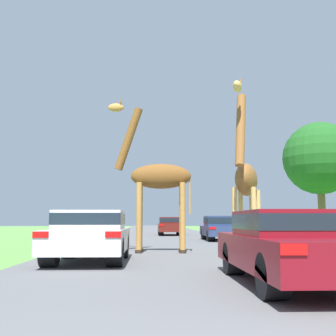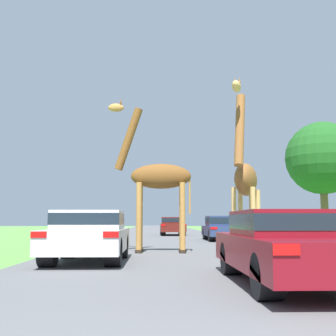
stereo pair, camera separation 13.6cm
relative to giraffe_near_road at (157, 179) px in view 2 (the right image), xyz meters
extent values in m
cube|color=#5B5B5E|center=(0.67, 16.88, -2.51)|extent=(8.37, 120.00, 0.00)
cylinder|color=#B77F3D|center=(-0.60, -0.29, -1.32)|extent=(0.19, 0.19, 2.38)
cylinder|color=#2D2319|center=(-0.60, -0.29, -2.46)|extent=(0.24, 0.24, 0.11)
cylinder|color=#B77F3D|center=(-0.58, 0.32, -1.32)|extent=(0.19, 0.19, 2.38)
cylinder|color=#2D2319|center=(-0.58, 0.32, -2.46)|extent=(0.24, 0.24, 0.11)
cylinder|color=#B77F3D|center=(0.87, -0.33, -1.32)|extent=(0.19, 0.19, 2.38)
cylinder|color=#2D2319|center=(0.87, -0.33, -2.46)|extent=(0.24, 0.24, 0.11)
cylinder|color=#B77F3D|center=(0.89, 0.28, -1.32)|extent=(0.19, 0.19, 2.38)
cylinder|color=#2D2319|center=(0.89, 0.28, -2.46)|extent=(0.24, 0.24, 0.11)
ellipsoid|color=brown|center=(0.14, 0.00, 0.10)|extent=(2.13, 0.78, 0.87)
cylinder|color=brown|center=(-1.00, 0.03, 1.43)|extent=(0.99, 0.32, 2.26)
ellipsoid|color=#B77F3D|center=(-1.46, 0.05, 2.56)|extent=(0.57, 0.26, 0.30)
cylinder|color=#B77F3D|center=(1.14, -0.04, -0.55)|extent=(0.07, 0.07, 1.31)
cone|color=brown|center=(-1.30, -0.03, 2.79)|extent=(0.07, 0.07, 0.16)
cone|color=brown|center=(-1.29, 0.11, 2.79)|extent=(0.07, 0.07, 0.16)
cylinder|color=tan|center=(2.72, -2.68, -1.49)|extent=(0.14, 0.14, 2.04)
cylinder|color=#2D2319|center=(2.72, -2.68, -2.47)|extent=(0.19, 0.19, 0.09)
cylinder|color=tan|center=(2.21, -2.49, -1.49)|extent=(0.14, 0.14, 2.04)
cylinder|color=#2D2319|center=(2.21, -2.49, -2.47)|extent=(0.19, 0.19, 0.09)
cylinder|color=tan|center=(3.16, -1.50, -1.49)|extent=(0.14, 0.14, 2.04)
cylinder|color=#2D2319|center=(3.16, -1.50, -2.47)|extent=(0.19, 0.19, 0.09)
cylinder|color=tan|center=(2.64, -1.31, -1.49)|extent=(0.14, 0.14, 2.04)
cylinder|color=#2D2319|center=(2.64, -1.31, -2.47)|extent=(0.19, 0.19, 0.09)
ellipsoid|color=brown|center=(2.68, -2.00, -0.20)|extent=(1.22, 1.90, 0.98)
cylinder|color=brown|center=(2.33, -2.95, 1.14)|extent=(0.56, 0.97, 2.23)
ellipsoid|color=tan|center=(2.17, -3.39, 2.26)|extent=(0.42, 0.61, 0.30)
cylinder|color=tan|center=(2.98, -1.20, -0.76)|extent=(0.05, 0.05, 1.12)
cone|color=brown|center=(2.29, -3.25, 2.49)|extent=(0.07, 0.07, 0.16)
cone|color=brown|center=(2.17, -3.21, 2.49)|extent=(0.07, 0.07, 0.16)
cube|color=maroon|center=(2.20, -7.32, -1.96)|extent=(1.80, 4.58, 0.55)
cube|color=maroon|center=(2.20, -7.32, -1.47)|extent=(1.62, 2.06, 0.43)
cube|color=#19232D|center=(2.20, -7.32, -1.44)|extent=(1.64, 2.08, 0.26)
cube|color=red|center=(1.47, -9.62, -1.76)|extent=(0.32, 0.03, 0.13)
cylinder|color=black|center=(1.48, -5.95, -2.19)|extent=(0.36, 0.65, 0.65)
cylinder|color=black|center=(2.92, -5.95, -2.19)|extent=(0.36, 0.65, 0.65)
cylinder|color=black|center=(1.48, -8.70, -2.19)|extent=(0.36, 0.65, 0.65)
cube|color=navy|center=(3.69, 8.58, -1.99)|extent=(1.92, 4.04, 0.50)
cube|color=navy|center=(3.69, 8.58, -1.46)|extent=(1.73, 1.82, 0.56)
cube|color=#19232D|center=(3.69, 8.58, -1.43)|extent=(1.75, 1.84, 0.33)
cube|color=red|center=(2.90, 6.55, -1.81)|extent=(0.35, 0.03, 0.12)
cube|color=red|center=(4.48, 6.55, -1.81)|extent=(0.35, 0.03, 0.12)
cylinder|color=black|center=(2.92, 9.79, -2.19)|extent=(0.38, 0.64, 0.64)
cylinder|color=black|center=(4.46, 9.79, -2.19)|extent=(0.38, 0.64, 0.64)
cylinder|color=black|center=(2.92, 7.37, -2.19)|extent=(0.38, 0.64, 0.64)
cylinder|color=black|center=(4.46, 7.37, -2.19)|extent=(0.38, 0.64, 0.64)
cube|color=#561914|center=(1.27, 17.02, -1.96)|extent=(1.79, 4.32, 0.56)
cube|color=#561914|center=(1.27, 17.02, -1.43)|extent=(1.61, 1.94, 0.49)
cube|color=#19232D|center=(1.27, 17.02, -1.40)|extent=(1.63, 1.96, 0.29)
cube|color=red|center=(0.54, 14.85, -1.76)|extent=(0.32, 0.03, 0.13)
cube|color=red|center=(2.00, 14.85, -1.76)|extent=(0.32, 0.03, 0.13)
cylinder|color=black|center=(0.55, 18.32, -2.19)|extent=(0.36, 0.65, 0.65)
cylinder|color=black|center=(1.99, 18.32, -2.19)|extent=(0.36, 0.65, 0.65)
cylinder|color=black|center=(0.55, 15.73, -2.19)|extent=(0.36, 0.65, 0.65)
cylinder|color=black|center=(1.99, 15.73, -2.19)|extent=(0.36, 0.65, 0.65)
cube|color=silver|center=(-2.45, 3.23, -1.88)|extent=(1.96, 4.07, 0.67)
cube|color=silver|center=(-2.45, 3.23, -1.34)|extent=(1.76, 1.83, 0.42)
cube|color=#19232D|center=(-2.45, 3.23, -1.32)|extent=(1.78, 1.85, 0.25)
cube|color=red|center=(-3.26, 1.19, -1.64)|extent=(0.35, 0.03, 0.16)
cube|color=red|center=(-1.65, 1.19, -1.64)|extent=(0.35, 0.03, 0.16)
cylinder|color=black|center=(-3.24, 4.46, -2.16)|extent=(0.39, 0.70, 0.70)
cylinder|color=black|center=(-1.67, 4.46, -2.16)|extent=(0.39, 0.70, 0.70)
cylinder|color=black|center=(-3.24, 2.01, -2.16)|extent=(0.39, 0.70, 0.70)
cylinder|color=black|center=(-1.67, 2.01, -2.16)|extent=(0.39, 0.70, 0.70)
cube|color=silver|center=(-1.82, -3.25, -1.93)|extent=(1.92, 3.92, 0.57)
cube|color=silver|center=(-1.82, -3.25, -1.41)|extent=(1.73, 1.77, 0.48)
cube|color=#19232D|center=(-1.82, -3.25, -1.38)|extent=(1.75, 1.78, 0.29)
cube|color=red|center=(-2.61, -5.22, -1.73)|extent=(0.35, 0.03, 0.14)
cube|color=red|center=(-1.03, -5.22, -1.73)|extent=(0.35, 0.03, 0.14)
cylinder|color=black|center=(-2.59, -2.07, -2.17)|extent=(0.38, 0.69, 0.69)
cylinder|color=black|center=(-1.05, -2.07, -2.17)|extent=(0.38, 0.69, 0.69)
cylinder|color=black|center=(-2.59, -4.43, -2.17)|extent=(0.38, 0.69, 0.69)
cylinder|color=black|center=(-1.05, -4.43, -2.17)|extent=(0.38, 0.69, 0.69)
cylinder|color=brown|center=(13.64, 18.99, 0.12)|extent=(0.60, 0.60, 5.27)
sphere|color=#1E561E|center=(13.64, 18.99, 3.65)|extent=(5.94, 5.94, 5.94)
camera|label=1|loc=(-0.22, -14.58, -1.42)|focal=45.00mm
camera|label=2|loc=(-0.08, -14.58, -1.42)|focal=45.00mm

